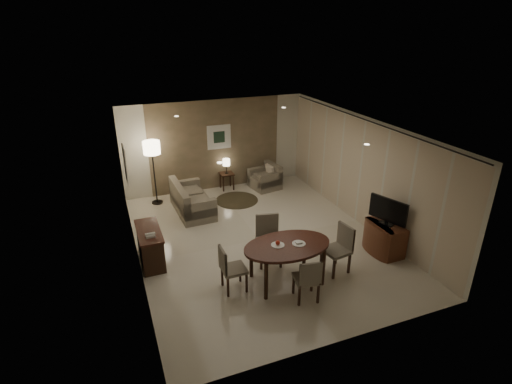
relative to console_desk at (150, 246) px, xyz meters
name	(u,v)px	position (x,y,z in m)	size (l,w,h in m)	color
room_shell	(253,181)	(2.49, 0.40, 0.98)	(5.50, 7.00, 2.70)	beige
taupe_accent	(216,145)	(2.49, 3.48, 0.98)	(3.96, 0.03, 2.70)	#7F664F
curtain_wall	(360,173)	(5.17, 0.00, 0.95)	(0.08, 6.70, 2.58)	beige
curtain_rod	(366,120)	(5.17, 0.00, 2.27)	(0.03, 0.03, 6.80)	black
art_back_frame	(219,137)	(2.59, 3.46, 1.23)	(0.72, 0.03, 0.72)	silver
art_back_canvas	(219,137)	(2.59, 3.44, 1.23)	(0.34, 0.01, 0.34)	#1A2F1E
art_left_frame	(125,164)	(-0.23, 1.20, 1.48)	(0.03, 0.60, 0.80)	silver
art_left_canvas	(126,164)	(-0.21, 1.20, 1.48)	(0.01, 0.46, 0.64)	gray
downlight_nl	(220,163)	(1.09, -1.80, 2.31)	(0.10, 0.10, 0.01)	white
downlight_nr	(367,144)	(3.89, -1.80, 2.31)	(0.10, 0.10, 0.01)	white
downlight_fl	(176,116)	(1.09, 1.80, 2.31)	(0.10, 0.10, 0.01)	white
downlight_fr	(284,108)	(3.89, 1.80, 2.31)	(0.10, 0.10, 0.01)	white
console_desk	(150,246)	(0.00, 0.00, 0.00)	(0.48, 1.20, 0.75)	#482217
telephone	(150,235)	(0.00, -0.30, 0.43)	(0.20, 0.14, 0.09)	white
tv_cabinet	(385,238)	(4.89, -1.50, -0.03)	(0.48, 0.90, 0.70)	#5B2A1B
flat_tv	(388,211)	(4.87, -1.50, 0.65)	(0.06, 0.88, 0.60)	black
dining_table	(287,263)	(2.40, -1.69, 0.03)	(1.74, 1.09, 0.82)	#482217
chair_near	(306,278)	(2.49, -2.32, 0.07)	(0.43, 0.43, 0.90)	#756A5A
chair_far	(269,242)	(2.32, -0.98, 0.15)	(0.51, 0.51, 1.05)	#756A5A
chair_left	(234,269)	(1.35, -1.57, 0.09)	(0.45, 0.45, 0.92)	#756A5A
chair_right	(336,250)	(3.47, -1.75, 0.13)	(0.49, 0.49, 1.00)	#756A5A
plate_a	(278,245)	(2.22, -1.64, 0.45)	(0.26, 0.26, 0.02)	white
plate_b	(299,244)	(2.62, -1.74, 0.45)	(0.26, 0.26, 0.02)	white
fruit_apple	(278,243)	(2.22, -1.64, 0.50)	(0.09, 0.09, 0.09)	#B52614
napkin	(299,243)	(2.62, -1.74, 0.47)	(0.12, 0.08, 0.03)	white
round_rug	(237,200)	(2.73, 2.32, -0.37)	(1.22, 1.22, 0.01)	#463927
sofa	(192,198)	(1.38, 2.06, 0.03)	(0.85, 1.71, 0.80)	#756A5A
armchair	(265,177)	(3.84, 2.90, -0.01)	(0.83, 0.78, 0.73)	#756A5A
side_table	(227,181)	(2.73, 3.25, -0.12)	(0.40, 0.40, 0.51)	black
table_lamp	(226,165)	(2.73, 3.25, 0.39)	(0.22, 0.22, 0.50)	#FFEAC1
floor_lamp	(154,173)	(0.56, 2.99, 0.53)	(0.46, 0.46, 1.81)	#FFE5B7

